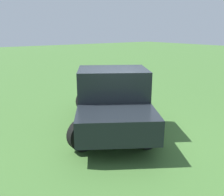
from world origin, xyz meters
name	(u,v)px	position (x,y,z in m)	size (l,w,h in m)	color
ground_plane	(121,132)	(0.00, 0.00, 0.00)	(80.00, 80.00, 0.00)	#3D662D
pickup_truck	(112,98)	(0.03, -0.40, 0.95)	(4.09, 4.95, 1.82)	black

